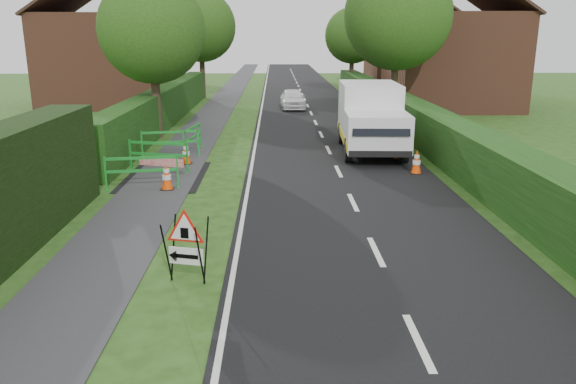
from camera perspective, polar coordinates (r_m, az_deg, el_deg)
name	(u,v)px	position (r m, az deg, el deg)	size (l,w,h in m)	color
road_surface	(303,96)	(41.44, 1.52, 9.75)	(6.00, 90.00, 0.02)	black
footpath	(227,96)	(41.53, -6.19, 9.68)	(2.00, 90.00, 0.02)	#2D2D30
hedge_west_far	(167,123)	(29.01, -12.24, 6.82)	(1.00, 24.00, 1.80)	#14380F
hedge_east	(425,145)	(23.38, 13.73, 4.66)	(1.20, 50.00, 1.50)	#14380F
house_west	(107,58)	(37.67, -17.91, 12.83)	(7.50, 7.40, 7.88)	brown
house_east_a	(451,59)	(35.79, 16.22, 12.85)	(7.50, 7.40, 7.88)	brown
house_east_b	(412,52)	(49.55, 12.50, 13.72)	(7.50, 7.40, 7.88)	brown
tree_nw	(152,30)	(24.69, -13.66, 15.70)	(4.40, 4.40, 6.70)	#2D2116
tree_ne	(398,16)	(28.80, 11.08, 17.17)	(5.20, 5.20, 7.79)	#2D2116
tree_fw	(201,27)	(40.49, -8.87, 16.27)	(4.80, 4.80, 7.24)	#2D2116
tree_fe	(352,36)	(44.57, 6.57, 15.50)	(4.20, 4.20, 6.33)	#2D2116
triangle_sign	(183,241)	(10.05, -10.58, -4.88)	(0.97, 0.97, 1.16)	black
works_van	(371,117)	(21.47, 8.42, 7.59)	(2.44, 5.62, 2.51)	silver
traffic_cone_0	(417,162)	(18.34, 12.93, 3.00)	(0.38, 0.38, 0.79)	black
traffic_cone_1	(399,148)	(20.40, 11.23, 4.36)	(0.38, 0.38, 0.79)	black
traffic_cone_2	(401,138)	(22.61, 11.37, 5.44)	(0.38, 0.38, 0.79)	black
traffic_cone_3	(167,177)	(16.37, -12.23, 1.53)	(0.38, 0.38, 0.79)	black
traffic_cone_4	(186,153)	(19.55, -10.33, 3.92)	(0.38, 0.38, 0.79)	black
ped_barrier_0	(142,168)	(16.55, -14.65, 2.38)	(2.09, 0.65, 1.00)	#188626
ped_barrier_1	(158,152)	(18.70, -13.05, 3.98)	(2.08, 0.86, 1.00)	#188626
ped_barrier_2	(170,140)	(20.77, -11.88, 5.19)	(2.09, 0.77, 1.00)	#188626
ped_barrier_3	(192,136)	(21.52, -9.71, 5.66)	(0.68, 2.09, 1.00)	#188626
redwhite_plank	(162,176)	(18.11, -12.67, 1.58)	(1.50, 0.04, 0.25)	red
hatchback_car	(293,99)	(34.03, 0.46, 9.45)	(1.41, 3.50, 1.19)	white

